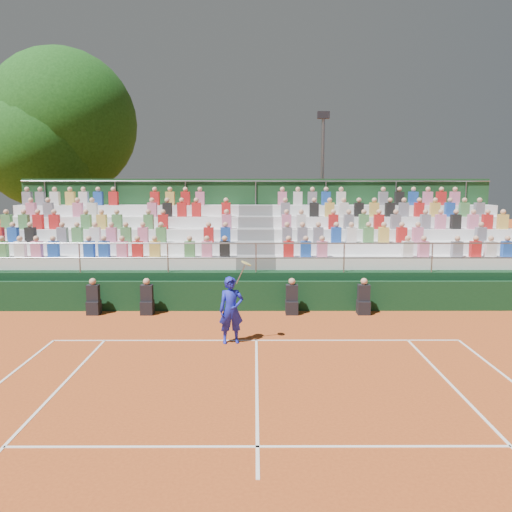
{
  "coord_description": "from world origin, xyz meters",
  "views": [
    {
      "loc": [
        -0.05,
        -13.02,
        4.24
      ],
      "look_at": [
        0.0,
        3.5,
        1.8
      ],
      "focal_mm": 35.0,
      "sensor_mm": 36.0,
      "label": 1
    }
  ],
  "objects_px": {
    "tree_east": "(63,123)",
    "floodlight_mast": "(322,177)",
    "tree_west": "(44,145)",
    "tennis_player": "(231,310)"
  },
  "relations": [
    {
      "from": "tree_east",
      "to": "floodlight_mast",
      "type": "height_order",
      "value": "tree_east"
    },
    {
      "from": "tree_west",
      "to": "floodlight_mast",
      "type": "distance_m",
      "value": 14.46
    },
    {
      "from": "tree_west",
      "to": "tree_east",
      "type": "distance_m",
      "value": 1.64
    },
    {
      "from": "tennis_player",
      "to": "floodlight_mast",
      "type": "xyz_separation_m",
      "value": [
        4.03,
        12.58,
        3.63
      ]
    },
    {
      "from": "tennis_player",
      "to": "floodlight_mast",
      "type": "height_order",
      "value": "floodlight_mast"
    },
    {
      "from": "floodlight_mast",
      "to": "tree_west",
      "type": "bearing_deg",
      "value": 175.94
    },
    {
      "from": "tennis_player",
      "to": "tree_east",
      "type": "bearing_deg",
      "value": 123.57
    },
    {
      "from": "tree_east",
      "to": "floodlight_mast",
      "type": "bearing_deg",
      "value": -7.85
    },
    {
      "from": "tree_west",
      "to": "tree_east",
      "type": "bearing_deg",
      "value": 50.56
    },
    {
      "from": "tennis_player",
      "to": "tree_east",
      "type": "xyz_separation_m",
      "value": [
        -9.59,
        14.45,
        6.47
      ]
    }
  ]
}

